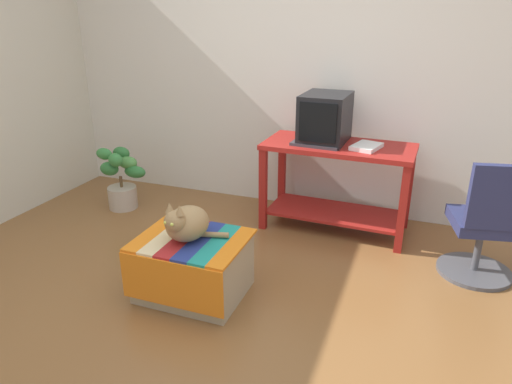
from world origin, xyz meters
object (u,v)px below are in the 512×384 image
(keyboard, at_px, (316,145))
(potted_plant, at_px, (122,181))
(ottoman_with_blanket, at_px, (193,266))
(cat, at_px, (186,223))
(book, at_px, (366,147))
(desk, at_px, (337,173))
(office_chair, at_px, (485,229))
(tv_monitor, at_px, (325,119))

(keyboard, relative_size, potted_plant, 0.67)
(ottoman_with_blanket, relative_size, cat, 1.76)
(book, relative_size, cat, 0.67)
(ottoman_with_blanket, bearing_deg, cat, -131.97)
(keyboard, distance_m, book, 0.41)
(desk, relative_size, cat, 3.13)
(desk, height_order, ottoman_with_blanket, desk)
(book, distance_m, office_chair, 1.06)
(keyboard, relative_size, ottoman_with_blanket, 0.57)
(ottoman_with_blanket, bearing_deg, keyboard, 67.35)
(ottoman_with_blanket, height_order, office_chair, office_chair)
(desk, relative_size, office_chair, 1.40)
(potted_plant, bearing_deg, book, 5.76)
(tv_monitor, xyz_separation_m, keyboard, (-0.03, -0.17, -0.18))
(cat, bearing_deg, potted_plant, 149.17)
(book, relative_size, office_chair, 0.30)
(desk, relative_size, ottoman_with_blanket, 1.78)
(tv_monitor, distance_m, book, 0.42)
(desk, xyz_separation_m, ottoman_with_blanket, (-0.68, -1.35, -0.30))
(desk, height_order, tv_monitor, tv_monitor)
(ottoman_with_blanket, distance_m, potted_plant, 1.70)
(desk, relative_size, tv_monitor, 2.53)
(book, bearing_deg, desk, -176.97)
(tv_monitor, relative_size, cat, 1.23)
(keyboard, xyz_separation_m, ottoman_with_blanket, (-0.51, -1.22, -0.56))
(keyboard, height_order, office_chair, office_chair)
(desk, bearing_deg, ottoman_with_blanket, -115.02)
(ottoman_with_blanket, bearing_deg, office_chair, 26.28)
(tv_monitor, relative_size, office_chair, 0.55)
(keyboard, bearing_deg, cat, -108.74)
(desk, distance_m, potted_plant, 2.03)
(cat, bearing_deg, keyboard, 76.20)
(desk, relative_size, keyboard, 3.12)
(book, bearing_deg, cat, -109.94)
(keyboard, distance_m, potted_plant, 1.90)
(keyboard, bearing_deg, desk, 40.43)
(ottoman_with_blanket, bearing_deg, desk, 63.23)
(desk, distance_m, ottoman_with_blanket, 1.54)
(tv_monitor, height_order, keyboard, tv_monitor)
(tv_monitor, height_order, cat, tv_monitor)
(tv_monitor, relative_size, ottoman_with_blanket, 0.70)
(potted_plant, bearing_deg, keyboard, 4.73)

